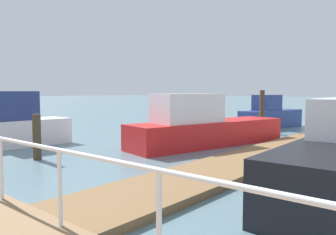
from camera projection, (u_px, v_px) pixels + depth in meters
name	position (u px, v px, depth m)	size (l,w,h in m)	color
floating_dock	(250.00, 160.00, 10.63)	(15.11, 2.00, 0.18)	olive
boardwalk_railing	(240.00, 211.00, 2.80)	(0.06, 23.52, 1.08)	white
dock_piling_0	(155.00, 123.00, 13.72)	(0.25, 0.25, 1.93)	#473826
dock_piling_2	(37.00, 137.00, 11.04)	(0.27, 0.27, 1.50)	#473826
dock_piling_4	(262.00, 112.00, 18.01)	(0.26, 0.26, 2.31)	#473826
moored_boat_0	(3.00, 128.00, 13.45)	(5.52, 1.75, 2.25)	white
moored_boat_1	(203.00, 127.00, 13.92)	(7.51, 3.45, 2.16)	red
moored_boat_4	(270.00, 116.00, 20.88)	(5.02, 2.20, 2.04)	navy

